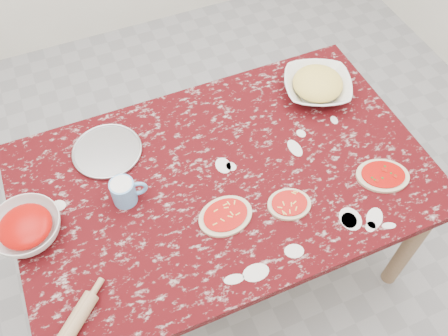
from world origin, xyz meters
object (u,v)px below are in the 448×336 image
(rolling_pin, at_px, (70,331))
(flour_mug, at_px, (125,191))
(worktable, at_px, (224,187))
(sauce_bowl, at_px, (27,228))
(pizza_tray, at_px, (107,151))
(cheese_bowl, at_px, (317,87))

(rolling_pin, bearing_deg, flour_mug, 53.82)
(worktable, distance_m, sauce_bowl, 0.75)
(pizza_tray, relative_size, flour_mug, 2.01)
(rolling_pin, bearing_deg, cheese_bowl, 26.84)
(worktable, xyz_separation_m, cheese_bowl, (0.55, 0.25, 0.12))
(cheese_bowl, distance_m, rolling_pin, 1.38)
(sauce_bowl, bearing_deg, pizza_tray, 35.50)
(worktable, relative_size, cheese_bowl, 5.48)
(worktable, height_order, rolling_pin, rolling_pin)
(sauce_bowl, xyz_separation_m, rolling_pin, (0.06, -0.41, -0.01))
(sauce_bowl, bearing_deg, cheese_bowl, 9.42)
(sauce_bowl, bearing_deg, worktable, -2.99)
(sauce_bowl, relative_size, cheese_bowl, 0.86)
(cheese_bowl, height_order, rolling_pin, cheese_bowl)
(cheese_bowl, xyz_separation_m, rolling_pin, (-1.23, -0.62, -0.01))
(cheese_bowl, bearing_deg, pizza_tray, 177.75)
(sauce_bowl, relative_size, flour_mug, 1.83)
(flour_mug, xyz_separation_m, rolling_pin, (-0.30, -0.41, -0.03))
(sauce_bowl, distance_m, rolling_pin, 0.41)
(flour_mug, bearing_deg, worktable, -6.42)
(pizza_tray, relative_size, rolling_pin, 1.06)
(sauce_bowl, bearing_deg, rolling_pin, -82.01)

